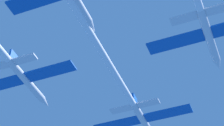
# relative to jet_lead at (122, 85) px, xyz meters

# --- Properties ---
(jet_lead) EXTENTS (20.66, 51.49, 3.42)m
(jet_lead) POSITION_rel_jet_lead_xyz_m (0.00, 0.00, 0.00)
(jet_lead) COLOR silver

